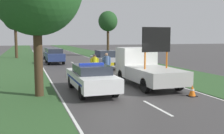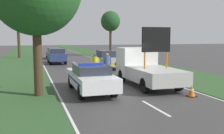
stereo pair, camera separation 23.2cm
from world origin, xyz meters
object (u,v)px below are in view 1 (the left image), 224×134
(queued_car_sedan_silver, at_px, (106,59))
(roadside_tree_near_right, at_px, (108,22))
(queued_car_hatch_blue, at_px, (55,56))
(queued_car_suv_grey, at_px, (52,53))
(traffic_cone_centre_front, at_px, (192,91))
(police_car, at_px, (91,78))
(work_truck, at_px, (145,67))
(police_officer, at_px, (94,64))
(pedestrian_civilian, at_px, (106,63))
(roadside_tree_mid_left, at_px, (15,18))
(traffic_cone_near_police, at_px, (71,73))
(road_barrier, at_px, (101,65))

(queued_car_sedan_silver, relative_size, roadside_tree_near_right, 0.64)
(queued_car_hatch_blue, xyz_separation_m, queued_car_suv_grey, (0.32, 6.52, -0.08))
(traffic_cone_centre_front, bearing_deg, police_car, 149.96)
(work_truck, xyz_separation_m, roadside_tree_near_right, (5.08, 23.35, 4.05))
(traffic_cone_centre_front, height_order, queued_car_hatch_blue, queued_car_hatch_blue)
(work_truck, bearing_deg, police_car, 14.02)
(police_officer, distance_m, traffic_cone_centre_front, 7.60)
(work_truck, height_order, roadside_tree_near_right, roadside_tree_near_right)
(police_officer, distance_m, queued_car_hatch_blue, 11.09)
(police_officer, xyz_separation_m, pedestrian_civilian, (0.82, -0.13, 0.03))
(roadside_tree_near_right, xyz_separation_m, roadside_tree_mid_left, (-12.87, -0.06, 0.19))
(traffic_cone_near_police, distance_m, traffic_cone_centre_front, 9.13)
(traffic_cone_near_police, xyz_separation_m, roadside_tree_near_right, (8.73, 18.92, 4.79))
(police_car, distance_m, roadside_tree_near_right, 26.21)
(road_barrier, distance_m, roadside_tree_near_right, 21.03)
(police_car, bearing_deg, traffic_cone_centre_front, -29.13)
(police_car, height_order, queued_car_sedan_silver, queued_car_sedan_silver)
(traffic_cone_centre_front, height_order, queued_car_suv_grey, queued_car_suv_grey)
(road_barrier, distance_m, traffic_cone_centre_front, 7.79)
(work_truck, relative_size, road_barrier, 1.84)
(police_officer, relative_size, queued_car_sedan_silver, 0.39)
(roadside_tree_mid_left, bearing_deg, work_truck, -71.49)
(roadside_tree_near_right, height_order, roadside_tree_mid_left, roadside_tree_mid_left)
(traffic_cone_centre_front, bearing_deg, road_barrier, 107.95)
(pedestrian_civilian, distance_m, traffic_cone_centre_front, 7.20)
(traffic_cone_near_police, relative_size, roadside_tree_mid_left, 0.09)
(police_officer, bearing_deg, traffic_cone_centre_front, 122.76)
(police_car, bearing_deg, queued_car_hatch_blue, 91.65)
(traffic_cone_centre_front, bearing_deg, queued_car_suv_grey, 99.78)
(work_truck, height_order, traffic_cone_near_police, work_truck)
(police_officer, bearing_deg, police_car, 82.72)
(pedestrian_civilian, relative_size, roadside_tree_mid_left, 0.25)
(police_officer, relative_size, traffic_cone_centre_front, 2.99)
(queued_car_suv_grey, bearing_deg, traffic_cone_near_police, 89.11)
(police_officer, relative_size, queued_car_hatch_blue, 0.39)
(traffic_cone_near_police, xyz_separation_m, queued_car_hatch_blue, (-0.06, 9.97, 0.55))
(work_truck, height_order, roadside_tree_mid_left, roadside_tree_mid_left)
(road_barrier, height_order, roadside_tree_near_right, roadside_tree_near_right)
(police_car, height_order, queued_car_suv_grey, police_car)
(work_truck, relative_size, pedestrian_civilian, 3.12)
(pedestrian_civilian, distance_m, roadside_tree_mid_left, 21.44)
(queued_car_sedan_silver, relative_size, roadside_tree_mid_left, 0.61)
(traffic_cone_centre_front, height_order, roadside_tree_mid_left, roadside_tree_mid_left)
(road_barrier, bearing_deg, work_truck, -71.33)
(road_barrier, bearing_deg, police_officer, -147.20)
(queued_car_hatch_blue, relative_size, roadside_tree_near_right, 0.64)
(roadside_tree_mid_left, bearing_deg, police_car, -80.03)
(work_truck, bearing_deg, queued_car_hatch_blue, -77.79)
(traffic_cone_centre_front, bearing_deg, roadside_tree_mid_left, 107.79)
(police_officer, height_order, roadside_tree_near_right, roadside_tree_near_right)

